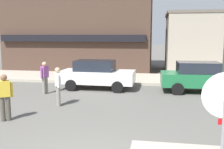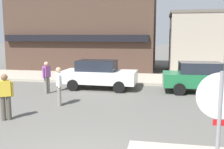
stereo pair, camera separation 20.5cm
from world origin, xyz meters
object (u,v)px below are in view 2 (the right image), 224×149
(stop_sign, at_px, (219,116))
(parked_car_second, at_px, (202,77))
(pedestrian_crossing_near, at_px, (47,76))
(pedestrian_crossing_far, at_px, (5,96))
(parked_car_nearest, at_px, (99,74))
(pedestrian_kerb_side, at_px, (59,85))

(stop_sign, bearing_deg, parked_car_second, 83.26)
(stop_sign, height_order, pedestrian_crossing_near, stop_sign)
(parked_car_second, relative_size, pedestrian_crossing_far, 2.52)
(parked_car_nearest, xyz_separation_m, pedestrian_kerb_side, (-0.81, -3.73, 0.06))
(parked_car_nearest, height_order, parked_car_second, same)
(parked_car_nearest, bearing_deg, stop_sign, -64.57)
(stop_sign, xyz_separation_m, pedestrian_crossing_near, (-6.63, 7.46, -0.65))
(parked_car_second, height_order, pedestrian_crossing_near, pedestrian_crossing_near)
(stop_sign, relative_size, pedestrian_crossing_far, 1.43)
(parked_car_second, height_order, pedestrian_crossing_far, pedestrian_crossing_far)
(pedestrian_crossing_far, bearing_deg, pedestrian_kerb_side, 63.29)
(parked_car_nearest, distance_m, pedestrian_kerb_side, 3.82)
(parked_car_second, distance_m, pedestrian_crossing_far, 9.37)
(parked_car_second, distance_m, pedestrian_crossing_near, 7.88)
(stop_sign, bearing_deg, pedestrian_crossing_far, 152.38)
(stop_sign, height_order, parked_car_second, stop_sign)
(parked_car_second, bearing_deg, parked_car_nearest, -179.93)
(pedestrian_kerb_side, bearing_deg, parked_car_second, 30.96)
(stop_sign, bearing_deg, pedestrian_kerb_side, 133.68)
(pedestrian_crossing_far, distance_m, pedestrian_kerb_side, 2.39)
(stop_sign, distance_m, pedestrian_kerb_side, 7.48)
(stop_sign, relative_size, parked_car_second, 0.57)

